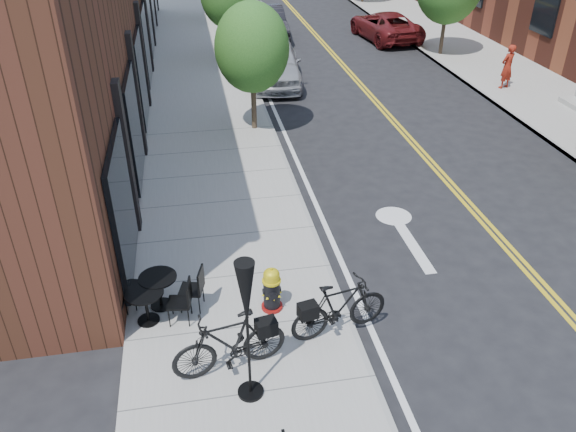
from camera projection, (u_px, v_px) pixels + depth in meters
ground at (350, 318)px, 10.26m from camera, size 120.00×120.00×0.00m
sidewalk_near at (208, 120)px, 18.32m from camera, size 4.00×70.00×0.12m
sidewalk_far at (544, 98)px, 20.13m from camera, size 4.00×70.00×0.12m
tree_near_a at (252, 48)px, 16.37m from camera, size 2.20×2.20×3.81m
fire_hydrant at (272, 289)px, 10.12m from camera, size 0.42×0.42×0.90m
bicycle_left at (229, 343)px, 8.78m from camera, size 1.92×0.86×1.12m
bicycle_right at (340, 308)px, 9.52m from camera, size 1.85×0.86×1.07m
bistro_set_b at (146, 302)px, 9.81m from camera, size 1.60×0.77×0.85m
bistro_set_c at (159, 287)px, 10.17m from camera, size 1.64×0.84×0.86m
patio_umbrella at (246, 304)px, 7.72m from camera, size 0.40×0.40×2.48m
parked_car_a at (275, 63)px, 21.39m from camera, size 2.39×4.84×1.58m
parked_car_b at (268, 23)px, 27.39m from camera, size 1.57×4.43×1.46m
parked_car_c at (246, 5)px, 31.37m from camera, size 2.23×4.59×1.29m
parked_car_far at (385, 26)px, 27.15m from camera, size 2.68×4.96×1.32m
pedestrian at (507, 67)px, 20.52m from camera, size 0.68×0.57×1.59m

